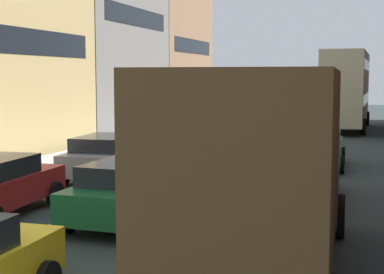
# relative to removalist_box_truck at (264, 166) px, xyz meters

# --- Properties ---
(sidewalk_left) EXTENTS (2.60, 64.00, 0.14)m
(sidewalk_left) POSITION_rel_removalist_box_truck_xyz_m (-10.40, 15.45, -1.90)
(sidewalk_left) COLOR #B6B6B6
(sidewalk_left) RESTS_ON ground
(lane_stripe_left) EXTENTS (0.16, 60.00, 0.01)m
(lane_stripe_left) POSITION_rel_removalist_box_truck_xyz_m (-5.40, 15.45, -1.97)
(lane_stripe_left) COLOR silver
(lane_stripe_left) RESTS_ON ground
(lane_stripe_right) EXTENTS (0.16, 60.00, 0.01)m
(lane_stripe_right) POSITION_rel_removalist_box_truck_xyz_m (-2.00, 15.45, -1.97)
(lane_stripe_right) COLOR silver
(lane_stripe_right) RESTS_ON ground
(building_row_left) EXTENTS (7.20, 43.90, 13.14)m
(building_row_left) POSITION_rel_removalist_box_truck_xyz_m (-15.70, 17.49, 3.80)
(building_row_left) COLOR tan
(building_row_left) RESTS_ON ground
(removalist_box_truck) EXTENTS (3.00, 7.80, 3.58)m
(removalist_box_truck) POSITION_rel_removalist_box_truck_xyz_m (0.00, 0.00, 0.00)
(removalist_box_truck) COLOR navy
(removalist_box_truck) RESTS_ON ground
(sedan_centre_lane_second) EXTENTS (2.13, 4.33, 1.49)m
(sedan_centre_lane_second) POSITION_rel_removalist_box_truck_xyz_m (-3.75, 2.90, -1.18)
(sedan_centre_lane_second) COLOR #19592D
(sedan_centre_lane_second) RESTS_ON ground
(hatchback_centre_lane_third) EXTENTS (2.10, 4.32, 1.49)m
(hatchback_centre_lane_third) POSITION_rel_removalist_box_truck_xyz_m (-3.51, 8.29, -1.18)
(hatchback_centre_lane_third) COLOR black
(hatchback_centre_lane_third) RESTS_ON ground
(sedan_left_lane_third) EXTENTS (2.29, 4.41, 1.49)m
(sedan_left_lane_third) POSITION_rel_removalist_box_truck_xyz_m (-6.96, 8.06, -1.18)
(sedan_left_lane_third) COLOR gray
(sedan_left_lane_third) RESTS_ON ground
(coupe_centre_lane_fourth) EXTENTS (2.25, 4.39, 1.49)m
(coupe_centre_lane_fourth) POSITION_rel_removalist_box_truck_xyz_m (-3.83, 14.46, -1.18)
(coupe_centre_lane_fourth) COLOR #759EB7
(coupe_centre_lane_fourth) RESTS_ON ground
(sedan_left_lane_fourth) EXTENTS (2.21, 4.37, 1.49)m
(sedan_left_lane_fourth) POSITION_rel_removalist_box_truck_xyz_m (-6.93, 14.66, -1.18)
(sedan_left_lane_fourth) COLOR #194C8C
(sedan_left_lane_fourth) RESTS_ON ground
(sedan_centre_lane_fifth) EXTENTS (2.16, 4.35, 1.49)m
(sedan_centre_lane_fifth) POSITION_rel_removalist_box_truck_xyz_m (-3.86, 20.08, -1.18)
(sedan_centre_lane_fifth) COLOR silver
(sedan_centre_lane_fifth) RESTS_ON ground
(sedan_left_lane_fifth) EXTENTS (2.27, 4.40, 1.49)m
(sedan_left_lane_fifth) POSITION_rel_removalist_box_truck_xyz_m (-7.03, 20.43, -1.18)
(sedan_left_lane_fifth) COLOR beige
(sedan_left_lane_fifth) RESTS_ON ground
(sedan_right_lane_behind_truck) EXTENTS (2.23, 4.38, 1.49)m
(sedan_right_lane_behind_truck) POSITION_rel_removalist_box_truck_xyz_m (-0.32, 6.89, -1.18)
(sedan_right_lane_behind_truck) COLOR #B29319
(sedan_right_lane_behind_truck) RESTS_ON ground
(wagon_right_lane_far) EXTENTS (2.22, 4.38, 1.49)m
(wagon_right_lane_far) POSITION_rel_removalist_box_truck_xyz_m (-0.37, 12.87, -1.18)
(wagon_right_lane_far) COLOR #19592D
(wagon_right_lane_far) RESTS_ON ground
(bus_mid_queue_primary) EXTENTS (2.89, 10.53, 5.06)m
(bus_mid_queue_primary) POSITION_rel_removalist_box_truck_xyz_m (-0.23, 29.49, 0.86)
(bus_mid_queue_primary) COLOR #BFB793
(bus_mid_queue_primary) RESTS_ON ground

